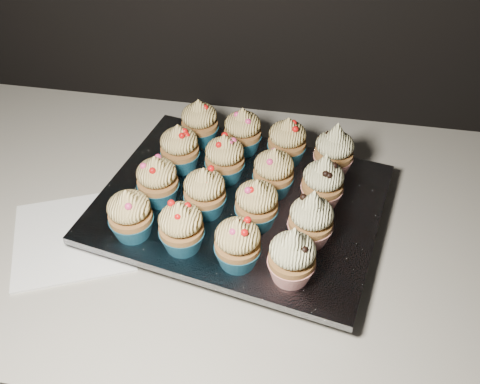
{
  "coord_description": "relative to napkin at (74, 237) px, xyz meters",
  "views": [
    {
      "loc": [
        0.08,
        1.12,
        1.5
      ],
      "look_at": [
        -0.02,
        1.71,
        0.95
      ],
      "focal_mm": 40.0,
      "sensor_mm": 36.0,
      "label": 1
    }
  ],
  "objects": [
    {
      "name": "cupcake_11",
      "position": [
        0.36,
        0.11,
        0.07
      ],
      "size": [
        0.06,
        0.06,
        0.1
      ],
      "color": "#B42019",
      "rests_on": "foil_lining"
    },
    {
      "name": "cupcake_2",
      "position": [
        0.26,
        -0.03,
        0.07
      ],
      "size": [
        0.06,
        0.06,
        0.08
      ],
      "color": "#195876",
      "rests_on": "foil_lining"
    },
    {
      "name": "cupcake_5",
      "position": [
        0.19,
        0.06,
        0.07
      ],
      "size": [
        0.06,
        0.06,
        0.08
      ],
      "color": "#195876",
      "rests_on": "foil_lining"
    },
    {
      "name": "cupcake_7",
      "position": [
        0.35,
        0.03,
        0.07
      ],
      "size": [
        0.06,
        0.06,
        0.1
      ],
      "color": "#B42019",
      "rests_on": "foil_lining"
    },
    {
      "name": "worktop",
      "position": [
        0.26,
        0.09,
        -0.02
      ],
      "size": [
        2.44,
        0.64,
        0.04
      ],
      "primitive_type": "cube",
      "color": "beige",
      "rests_on": "cabinet"
    },
    {
      "name": "cupcake_3",
      "position": [
        0.33,
        -0.04,
        0.07
      ],
      "size": [
        0.06,
        0.06,
        0.1
      ],
      "color": "#B42019",
      "rests_on": "foil_lining"
    },
    {
      "name": "cupcake_10",
      "position": [
        0.29,
        0.12,
        0.07
      ],
      "size": [
        0.06,
        0.06,
        0.08
      ],
      "color": "#195876",
      "rests_on": "foil_lining"
    },
    {
      "name": "cupcake_15",
      "position": [
        0.37,
        0.18,
        0.07
      ],
      "size": [
        0.06,
        0.06,
        0.1
      ],
      "color": "#B42019",
      "rests_on": "foil_lining"
    },
    {
      "name": "cupcake_9",
      "position": [
        0.21,
        0.14,
        0.07
      ],
      "size": [
        0.06,
        0.06,
        0.08
      ],
      "color": "#195876",
      "rests_on": "foil_lining"
    },
    {
      "name": "cupcake_1",
      "position": [
        0.18,
        -0.02,
        0.07
      ],
      "size": [
        0.06,
        0.06,
        0.08
      ],
      "color": "#195876",
      "rests_on": "foil_lining"
    },
    {
      "name": "foil_lining",
      "position": [
        0.24,
        0.09,
        0.03
      ],
      "size": [
        0.47,
        0.4,
        0.01
      ],
      "primitive_type": "cube",
      "rotation": [
        0.0,
        0.0,
        -0.18
      ],
      "color": "silver",
      "rests_on": "baking_tray"
    },
    {
      "name": "cupcake_6",
      "position": [
        0.27,
        0.05,
        0.07
      ],
      "size": [
        0.06,
        0.06,
        0.08
      ],
      "color": "#195876",
      "rests_on": "foil_lining"
    },
    {
      "name": "cupcake_12",
      "position": [
        0.15,
        0.22,
        0.07
      ],
      "size": [
        0.06,
        0.06,
        0.08
      ],
      "color": "#195876",
      "rests_on": "foil_lining"
    },
    {
      "name": "cupcake_13",
      "position": [
        0.22,
        0.21,
        0.07
      ],
      "size": [
        0.06,
        0.06,
        0.08
      ],
      "color": "#195876",
      "rests_on": "foil_lining"
    },
    {
      "name": "cupcake_8",
      "position": [
        0.13,
        0.15,
        0.07
      ],
      "size": [
        0.06,
        0.06,
        0.08
      ],
      "color": "#195876",
      "rests_on": "foil_lining"
    },
    {
      "name": "cupcake_14",
      "position": [
        0.3,
        0.2,
        0.07
      ],
      "size": [
        0.06,
        0.06,
        0.08
      ],
      "color": "#195876",
      "rests_on": "foil_lining"
    },
    {
      "name": "cabinet",
      "position": [
        0.26,
        0.09,
        -0.47
      ],
      "size": [
        2.4,
        0.6,
        0.86
      ],
      "primitive_type": "cube",
      "color": "black",
      "rests_on": "ground"
    },
    {
      "name": "cupcake_4",
      "position": [
        0.12,
        0.07,
        0.07
      ],
      "size": [
        0.06,
        0.06,
        0.08
      ],
      "color": "#195876",
      "rests_on": "foil_lining"
    },
    {
      "name": "cupcake_0",
      "position": [
        0.1,
        -0.0,
        0.07
      ],
      "size": [
        0.06,
        0.06,
        0.08
      ],
      "color": "#195876",
      "rests_on": "foil_lining"
    },
    {
      "name": "napkin",
      "position": [
        0.0,
        0.0,
        0.0
      ],
      "size": [
        0.23,
        0.23,
        0.0
      ],
      "primitive_type": "cube",
      "rotation": [
        0.0,
        0.0,
        0.41
      ],
      "color": "white",
      "rests_on": "worktop"
    },
    {
      "name": "baking_tray",
      "position": [
        0.24,
        0.09,
        0.01
      ],
      "size": [
        0.43,
        0.36,
        0.02
      ],
      "primitive_type": "cube",
      "rotation": [
        0.0,
        0.0,
        -0.18
      ],
      "color": "black",
      "rests_on": "worktop"
    }
  ]
}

